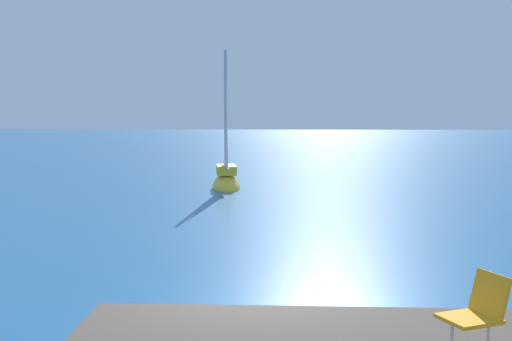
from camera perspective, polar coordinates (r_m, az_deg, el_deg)
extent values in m
ellipsoid|color=yellow|center=(28.01, -2.54, -1.46)|extent=(1.55, 3.41, 1.13)
cube|color=yellow|center=(27.92, -2.54, 0.07)|extent=(0.97, 1.53, 0.37)
cylinder|color=#B7B7BC|center=(28.10, -2.60, 4.98)|extent=(0.12, 0.12, 5.15)
cylinder|color=#B2B2B7|center=(27.19, -2.47, 0.28)|extent=(0.37, 2.05, 0.10)
pyramid|color=silver|center=(27.52, -2.53, 4.53)|extent=(0.28, 1.64, 3.91)
cube|color=orange|center=(7.32, 17.66, -11.93)|extent=(0.67, 0.65, 0.04)
cube|color=orange|center=(7.42, 19.27, -9.92)|extent=(0.34, 0.50, 0.45)
cylinder|color=silver|center=(7.24, 16.32, -13.53)|extent=(0.04, 0.04, 0.35)
cylinder|color=silver|center=(7.53, 19.17, -12.86)|extent=(0.04, 0.04, 0.35)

